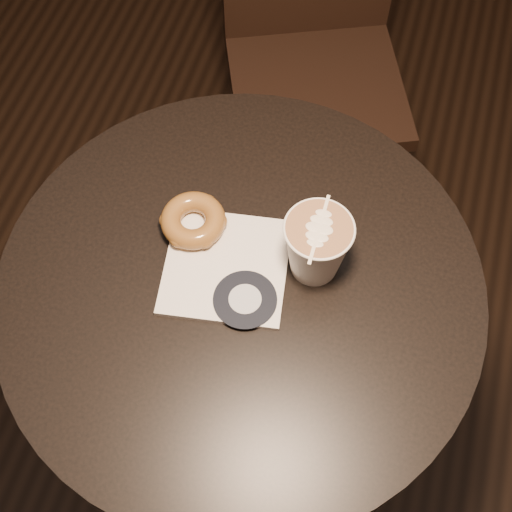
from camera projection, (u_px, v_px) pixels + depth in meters
name	position (u px, v px, depth m)	size (l,w,h in m)	color
cafe_table	(242.00, 336.00, 1.19)	(0.70, 0.70, 0.75)	black
chair	(314.00, 23.00, 1.55)	(0.50, 0.50, 0.96)	black
pastry_bag	(226.00, 266.00, 1.02)	(0.17, 0.17, 0.01)	white
doughnut	(193.00, 220.00, 1.03)	(0.10, 0.10, 0.03)	brown
latte_cup	(316.00, 248.00, 0.98)	(0.10, 0.10, 0.11)	silver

